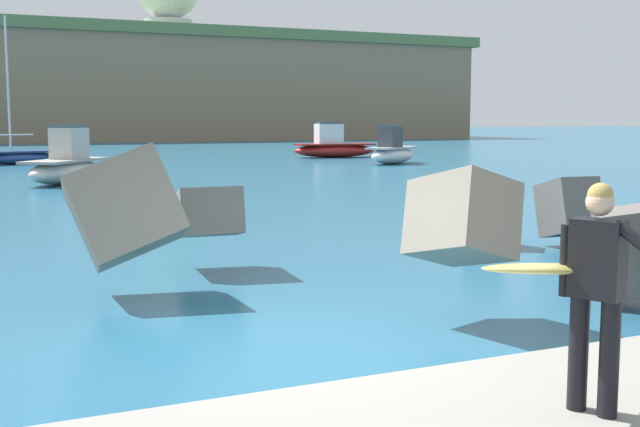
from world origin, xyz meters
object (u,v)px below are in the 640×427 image
object	(u,v)px
surfer_with_board	(581,279)
boat_mid_right	(392,152)
boat_mid_left	(334,147)
mooring_buoy_inner	(58,164)
boat_near_centre	(17,156)
boat_near_left	(66,165)

from	to	relation	value
surfer_with_board	boat_mid_right	distance (m)	38.26
surfer_with_board	boat_mid_left	xyz separation A→B (m)	(17.64, 42.10, -0.58)
boat_mid_right	mooring_buoy_inner	world-z (taller)	boat_mid_right
surfer_with_board	boat_mid_left	bearing A→B (deg)	67.26
boat_near_centre	surfer_with_board	bearing A→B (deg)	-87.77
surfer_with_board	boat_near_left	size ratio (longest dim) A/B	0.44
mooring_buoy_inner	boat_near_centre	bearing A→B (deg)	108.24
boat_near_left	boat_mid_right	size ratio (longest dim) A/B	1.06
boat_near_left	mooring_buoy_inner	xyz separation A→B (m)	(0.68, 9.79, -0.49)
surfer_with_board	boat_near_left	xyz separation A→B (m)	(-0.68, 27.33, -0.57)
boat_near_centre	mooring_buoy_inner	distance (m)	5.24
boat_near_centre	mooring_buoy_inner	world-z (taller)	boat_near_centre
surfer_with_board	mooring_buoy_inner	xyz separation A→B (m)	(-0.00, 37.12, -1.06)
surfer_with_board	boat_mid_right	xyz separation A→B (m)	(17.48, 34.03, -0.59)
boat_mid_left	boat_mid_right	xyz separation A→B (m)	(-0.17, -8.06, -0.01)
surfer_with_board	boat_near_left	distance (m)	27.34
surfer_with_board	boat_mid_right	size ratio (longest dim) A/B	0.46
boat_mid_left	boat_mid_right	world-z (taller)	boat_mid_left
boat_near_left	boat_mid_right	distance (m)	19.36
boat_near_left	boat_mid_left	distance (m)	23.54
surfer_with_board	boat_near_centre	bearing A→B (deg)	92.23
mooring_buoy_inner	surfer_with_board	bearing A→B (deg)	-90.00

